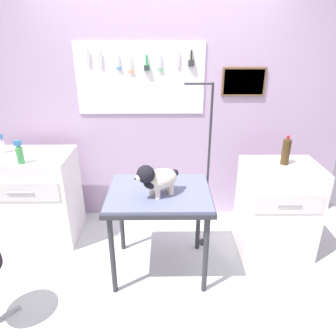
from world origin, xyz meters
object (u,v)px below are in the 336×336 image
at_px(counter_left, 36,197).
at_px(dog, 157,179).
at_px(soda_bottle, 286,151).
at_px(grooming_table, 159,200).
at_px(conditioner_bottle, 1,145).
at_px(cabinet_right, 276,209).
at_px(grooming_arm, 207,177).

bearing_deg(counter_left, dog, -25.53).
bearing_deg(soda_bottle, grooming_table, -164.51).
distance_m(grooming_table, dog, 0.25).
bearing_deg(conditioner_bottle, cabinet_right, -6.23).
height_order(grooming_table, counter_left, counter_left).
distance_m(counter_left, cabinet_right, 2.40).
height_order(grooming_table, conditioner_bottle, conditioner_bottle).
xyz_separation_m(dog, counter_left, (-1.25, 0.60, -0.49)).
xyz_separation_m(grooming_table, counter_left, (-1.27, 0.52, -0.25)).
bearing_deg(counter_left, conditioner_bottle, 168.12).
bearing_deg(grooming_table, cabinet_right, 14.24).
relative_size(cabinet_right, soda_bottle, 3.35).
relative_size(grooming_table, soda_bottle, 3.20).
height_order(dog, conditioner_bottle, conditioner_bottle).
distance_m(counter_left, soda_bottle, 2.48).
bearing_deg(grooming_table, counter_left, 157.82).
bearing_deg(cabinet_right, soda_bottle, 60.85).
distance_m(grooming_arm, conditioner_bottle, 2.00).
bearing_deg(dog, grooming_table, 78.87).
height_order(grooming_table, cabinet_right, cabinet_right).
bearing_deg(dog, soda_bottle, 18.97).
bearing_deg(dog, counter_left, 154.47).
bearing_deg(dog, cabinet_right, 17.84).
bearing_deg(cabinet_right, conditioner_bottle, 173.77).
relative_size(counter_left, soda_bottle, 3.44).
bearing_deg(cabinet_right, grooming_table, -165.76).
bearing_deg(cabinet_right, grooming_arm, 173.41).
xyz_separation_m(conditioner_bottle, soda_bottle, (2.67, -0.26, 0.02)).
bearing_deg(counter_left, soda_bottle, -4.82).
height_order(grooming_table, soda_bottle, soda_bottle).
distance_m(grooming_table, grooming_arm, 0.57).
relative_size(grooming_arm, cabinet_right, 1.80).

